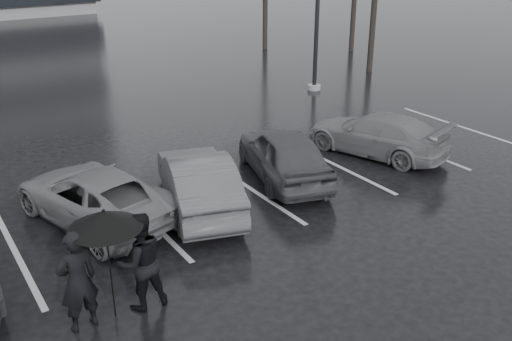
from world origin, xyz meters
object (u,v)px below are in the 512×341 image
Objects in this scene: pedestrian_left at (78,281)px; pedestrian_right at (140,262)px; car_east at (376,134)px; car_main at (284,154)px; car_west_a at (198,181)px; car_west_b at (94,195)px.

pedestrian_left is 1.01× the size of pedestrian_right.
car_main is at bearing -18.60° from car_east.
pedestrian_right is at bearing 2.13° from car_east.
pedestrian_left reaches higher than car_main.
car_main is 2.24× the size of pedestrian_right.
car_west_a is at bearing -131.53° from pedestrian_right.
pedestrian_left reaches higher than car_west_a.
car_west_b is 3.82m from pedestrian_left.
car_east is at bearing -170.02° from pedestrian_left.
car_main is 7.01m from pedestrian_left.
car_east is at bearing -164.33° from car_main.
car_west_a is 2.31m from car_west_b.
car_east is at bearing 162.29° from car_west_b.
car_west_b is at bearing -95.12° from pedestrian_right.
pedestrian_right is at bearing 172.39° from pedestrian_left.
car_west_a is 5.88m from car_east.
car_east is (5.87, 0.27, -0.07)m from car_west_a.
pedestrian_right reaches higher than car_east.
car_west_b is 1.04× the size of car_east.
car_main is at bearing -156.51° from car_west_a.
pedestrian_right is at bearing 64.42° from car_west_a.
car_west_b is 3.56m from pedestrian_right.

